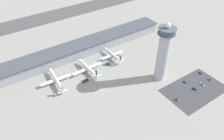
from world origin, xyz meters
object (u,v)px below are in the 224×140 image
(service_truck_catering, at_px, (86,69))
(car_red_hatchback, at_px, (210,80))
(service_truck_fuel, at_px, (86,81))
(airplane_gate_bravo, at_px, (88,68))
(car_black_suv, at_px, (203,84))
(control_tower, at_px, (163,52))
(car_navy_sedan, at_px, (194,89))
(airplane_gate_charlie, at_px, (113,55))
(car_white_wagon, at_px, (185,82))
(car_green_van, at_px, (177,100))
(airplane_gate_alpha, at_px, (56,80))
(service_truck_baggage, at_px, (107,64))
(car_blue_compact, at_px, (200,73))

(service_truck_catering, bearing_deg, car_red_hatchback, -41.77)
(service_truck_fuel, bearing_deg, service_truck_catering, 59.08)
(airplane_gate_bravo, relative_size, service_truck_fuel, 4.77)
(car_black_suv, bearing_deg, control_tower, 131.64)
(service_truck_fuel, xyz_separation_m, car_navy_sedan, (86.13, -72.74, -0.31))
(airplane_gate_charlie, relative_size, car_navy_sedan, 7.49)
(car_white_wagon, distance_m, car_black_suv, 17.92)
(service_truck_catering, height_order, car_red_hatchback, service_truck_catering)
(car_green_van, relative_size, car_navy_sedan, 0.97)
(airplane_gate_alpha, xyz_separation_m, car_navy_sedan, (112.48, -87.61, -3.53))
(car_navy_sedan, bearing_deg, car_black_suv, 0.30)
(airplane_gate_bravo, bearing_deg, service_truck_fuel, -128.05)
(airplane_gate_charlie, relative_size, car_black_suv, 7.21)
(airplane_gate_alpha, relative_size, service_truck_catering, 5.04)
(control_tower, xyz_separation_m, service_truck_fuel, (-68.93, 38.93, -31.80))
(service_truck_baggage, xyz_separation_m, car_green_van, (24.99, -84.85, -0.36))
(airplane_gate_bravo, height_order, car_white_wagon, airplane_gate_bravo)
(airplane_gate_bravo, height_order, car_blue_compact, airplane_gate_bravo)
(airplane_gate_alpha, bearing_deg, service_truck_baggage, -3.15)
(airplane_gate_bravo, xyz_separation_m, car_navy_sedan, (75.47, -86.37, -3.30))
(car_green_van, relative_size, car_black_suv, 0.93)
(airplane_gate_charlie, distance_m, service_truck_catering, 37.69)
(control_tower, xyz_separation_m, car_black_suv, (30.01, -33.75, -32.14))
(car_white_wagon, bearing_deg, car_blue_compact, 0.88)
(airplane_gate_bravo, bearing_deg, car_navy_sedan, -48.85)
(airplane_gate_alpha, height_order, car_black_suv, airplane_gate_alpha)
(control_tower, height_order, car_black_suv, control_tower)
(control_tower, distance_m, service_truck_catering, 87.16)
(service_truck_catering, distance_m, car_green_van, 103.32)
(car_blue_compact, bearing_deg, car_white_wagon, -179.12)
(service_truck_baggage, relative_size, car_navy_sedan, 1.91)
(airplane_gate_alpha, xyz_separation_m, service_truck_fuel, (26.34, -14.86, -3.22))
(service_truck_catering, relative_size, service_truck_fuel, 1.04)
(car_blue_compact, height_order, car_red_hatchback, car_blue_compact)
(airplane_gate_bravo, relative_size, service_truck_baggage, 4.43)
(service_truck_catering, xyz_separation_m, car_blue_compact, (101.44, -77.08, -0.50))
(airplane_gate_bravo, height_order, car_red_hatchback, airplane_gate_bravo)
(service_truck_baggage, height_order, car_navy_sedan, service_truck_baggage)
(airplane_gate_charlie, relative_size, car_green_van, 7.72)
(airplane_gate_bravo, bearing_deg, car_white_wagon, -44.27)
(car_black_suv, bearing_deg, service_truck_baggage, 127.31)
(service_truck_catering, bearing_deg, airplane_gate_alpha, -176.01)
(airplane_gate_charlie, xyz_separation_m, car_red_hatchback, (63.19, -91.57, -3.90))
(airplane_gate_alpha, relative_size, car_red_hatchback, 9.69)
(car_white_wagon, bearing_deg, service_truck_catering, 134.37)
(car_red_hatchback, bearing_deg, service_truck_fuel, 146.88)
(airplane_gate_charlie, xyz_separation_m, service_truck_baggage, (-13.16, -7.56, -3.47))
(airplane_gate_bravo, xyz_separation_m, service_truck_catering, (-0.23, 3.80, -2.83))
(service_truck_fuel, bearing_deg, car_white_wagon, -34.85)
(service_truck_fuel, relative_size, car_white_wagon, 1.82)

